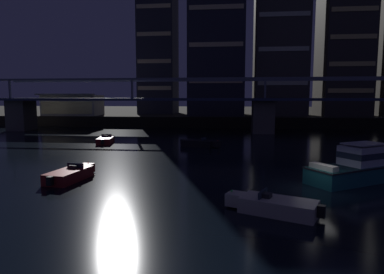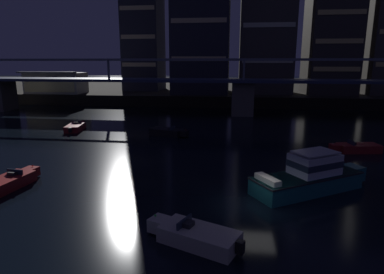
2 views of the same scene
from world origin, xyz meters
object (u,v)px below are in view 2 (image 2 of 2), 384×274
object	(u,v)px
speedboat_mid_center	(9,182)
speedboat_mid_left	(356,148)
waterfront_pavilion	(56,83)
speedboat_near_center	(168,132)
cabin_cruiser_near_left	(311,176)
speedboat_mid_right	(195,235)
tower_west_low	(143,24)
tower_central	(267,10)
river_bridge	(243,88)
speedboat_near_right	(76,127)
tower_west_tall	(202,5)
tower_east_tall	(332,29)

from	to	relation	value
speedboat_mid_center	speedboat_mid_left	bearing A→B (deg)	25.00
waterfront_pavilion	speedboat_near_center	distance (m)	42.64
waterfront_pavilion	cabin_cruiser_near_left	xyz separation A→B (m)	(43.89, -45.67, -3.39)
waterfront_pavilion	speedboat_mid_right	bearing A→B (deg)	-55.57
tower_west_low	tower_central	xyz separation A→B (m)	(28.08, -4.58, 2.03)
cabin_cruiser_near_left	speedboat_mid_left	xyz separation A→B (m)	(6.90, 11.04, -0.64)
speedboat_mid_center	river_bridge	bearing A→B (deg)	64.13
tower_central	speedboat_near_right	distance (m)	47.57
tower_west_tall	tower_east_tall	bearing A→B (deg)	1.58
speedboat_mid_right	speedboat_near_right	bearing A→B (deg)	126.27
waterfront_pavilion	cabin_cruiser_near_left	world-z (taller)	waterfront_pavilion
tower_west_tall	tower_central	size ratio (longest dim) A/B	1.05
tower_west_low	tower_west_tall	bearing A→B (deg)	-21.57
river_bridge	speedboat_mid_left	distance (m)	25.49
cabin_cruiser_near_left	speedboat_near_center	xyz separation A→B (m)	(-13.33, 16.20, -0.64)
cabin_cruiser_near_left	tower_east_tall	bearing A→B (deg)	74.34
speedboat_near_center	speedboat_near_right	world-z (taller)	same
cabin_cruiser_near_left	speedboat_mid_left	size ratio (longest dim) A/B	1.69
tower_west_tall	speedboat_near_right	bearing A→B (deg)	-112.45
speedboat_near_center	river_bridge	bearing A→B (deg)	61.75
river_bridge	speedboat_mid_center	xyz separation A→B (m)	(-17.40, -35.87, -4.11)
river_bridge	speedboat_mid_right	bearing A→B (deg)	-94.51
speedboat_near_center	speedboat_mid_left	xyz separation A→B (m)	(20.24, -5.17, 0.00)
speedboat_mid_left	speedboat_mid_right	world-z (taller)	same
river_bridge	speedboat_near_center	xyz separation A→B (m)	(-9.43, -17.55, -4.11)
speedboat_mid_left	speedboat_mid_center	world-z (taller)	same
cabin_cruiser_near_left	speedboat_mid_left	distance (m)	13.03
river_bridge	tower_west_low	world-z (taller)	tower_west_low
tower_central	river_bridge	bearing A→B (deg)	-105.70
tower_central	cabin_cruiser_near_left	size ratio (longest dim) A/B	3.97
waterfront_pavilion	speedboat_near_right	distance (m)	33.23
river_bridge	cabin_cruiser_near_left	bearing A→B (deg)	-83.40
tower_west_low	speedboat_near_center	bearing A→B (deg)	-71.35
river_bridge	tower_west_tall	size ratio (longest dim) A/B	2.57
tower_west_low	waterfront_pavilion	distance (m)	23.99
speedboat_mid_left	tower_central	bearing A→B (deg)	97.99
river_bridge	speedboat_mid_center	distance (m)	40.08
tower_west_low	waterfront_pavilion	xyz separation A→B (m)	(-16.99, -10.75, -13.09)
tower_central	waterfront_pavilion	size ratio (longest dim) A/B	2.82
tower_central	speedboat_near_right	bearing A→B (deg)	-128.78
tower_west_low	tower_west_tall	xyz separation A→B (m)	(14.38, -5.68, 2.97)
cabin_cruiser_near_left	speedboat_mid_center	bearing A→B (deg)	-174.32
tower_central	speedboat_mid_left	size ratio (longest dim) A/B	6.69
speedboat_mid_center	tower_west_low	bearing A→B (deg)	95.46
tower_west_tall	speedboat_mid_right	xyz separation A→B (m)	(5.34, -58.62, -20.08)
tower_west_low	waterfront_pavilion	bearing A→B (deg)	-147.66
tower_west_low	speedboat_mid_left	distance (m)	59.12
speedboat_near_right	speedboat_mid_right	bearing A→B (deg)	-53.73
river_bridge	cabin_cruiser_near_left	world-z (taller)	river_bridge
waterfront_pavilion	speedboat_mid_center	world-z (taller)	waterfront_pavilion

